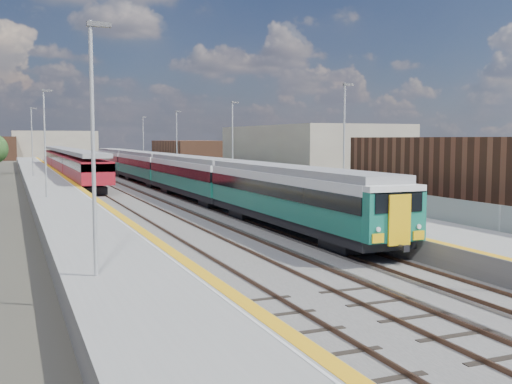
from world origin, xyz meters
TOP-DOWN VIEW (x-y plane):
  - ground at (0.00, 50.00)m, footprint 320.00×320.00m
  - ballast_bed at (-2.25, 52.50)m, footprint 10.50×155.00m
  - tracks at (-1.65, 54.18)m, footprint 8.96×160.00m
  - platform_right at (5.28, 52.49)m, footprint 4.70×155.00m
  - platform_left at (-9.05, 52.49)m, footprint 4.30×155.00m
  - green_train at (1.50, 47.40)m, footprint 2.74×76.38m
  - red_train at (-5.50, 71.96)m, footprint 2.91×58.99m
  - tree_d at (19.92, 59.35)m, footprint 4.78×4.78m

SIDE VIEW (x-z plane):
  - ground at x=0.00m, z-range 0.00..0.00m
  - ballast_bed at x=-2.25m, z-range 0.00..0.06m
  - tracks at x=-1.65m, z-range 0.02..0.19m
  - platform_left at x=-9.05m, z-range -3.74..4.78m
  - platform_right at x=5.28m, z-range -3.72..4.80m
  - green_train at x=1.50m, z-range 0.62..3.63m
  - red_train at x=-5.50m, z-range 0.34..4.01m
  - tree_d at x=19.92m, z-range 0.84..7.32m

